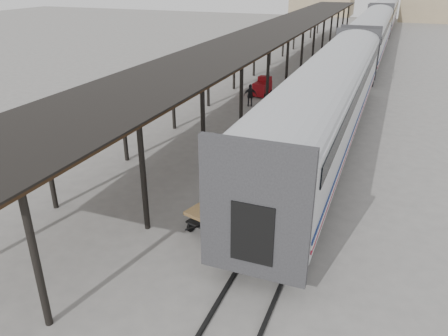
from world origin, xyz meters
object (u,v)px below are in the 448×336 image
baggage_cart (219,209)px  porter (218,189)px  luggage_tug (263,87)px  pedestrian (250,95)px

baggage_cart → porter: (0.25, -0.65, 1.16)m
luggage_tug → porter: (3.99, -18.33, 1.19)m
porter → pedestrian: 15.98m
baggage_cart → luggage_tug: (-3.74, 17.68, -0.02)m
luggage_tug → porter: size_ratio=0.86×
baggage_cart → luggage_tug: bearing=117.9°
baggage_cart → pedestrian: pedestrian is taller
porter → pedestrian: (-3.97, 15.45, -1.06)m
pedestrian → porter: bearing=83.3°
baggage_cart → luggage_tug: size_ratio=1.62×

